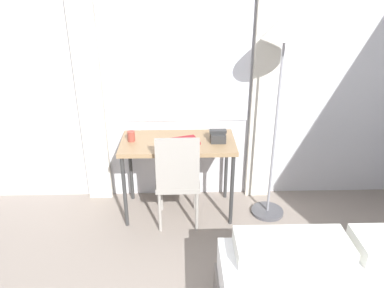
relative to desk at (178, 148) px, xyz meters
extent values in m
cube|color=silver|center=(0.01, 0.36, 0.65)|extent=(5.56, 0.05, 2.70)
cube|color=white|center=(0.00, 0.33, 0.90)|extent=(1.40, 0.01, 1.50)
cube|color=beige|center=(-0.84, 0.28, 0.60)|extent=(0.24, 0.06, 2.60)
cube|color=beige|center=(0.84, 0.28, 0.60)|extent=(0.24, 0.06, 2.60)
cube|color=#937551|center=(0.00, 0.00, 0.05)|extent=(1.07, 0.55, 0.04)
cylinder|color=#333333|center=(-0.49, -0.23, -0.33)|extent=(0.04, 0.04, 0.73)
cylinder|color=#333333|center=(0.49, -0.23, -0.33)|extent=(0.04, 0.04, 0.73)
cylinder|color=#333333|center=(-0.49, 0.23, -0.33)|extent=(0.04, 0.04, 0.73)
cylinder|color=#333333|center=(0.49, 0.23, -0.33)|extent=(0.04, 0.04, 0.73)
cube|color=gray|center=(0.00, -0.16, -0.26)|extent=(0.40, 0.40, 0.05)
cube|color=gray|center=(0.00, -0.34, 0.00)|extent=(0.38, 0.04, 0.48)
cylinder|color=gray|center=(-0.17, -0.33, -0.49)|extent=(0.03, 0.03, 0.41)
cylinder|color=gray|center=(0.17, -0.32, -0.49)|extent=(0.03, 0.03, 0.41)
cylinder|color=gray|center=(-0.18, 0.01, -0.49)|extent=(0.03, 0.03, 0.41)
cylinder|color=gray|center=(0.16, 0.02, -0.49)|extent=(0.03, 0.03, 0.41)
cube|color=silver|center=(0.76, -1.24, -0.15)|extent=(0.75, 0.32, 0.12)
cylinder|color=#4C4C51|center=(0.89, -0.07, -0.68)|extent=(0.32, 0.32, 0.03)
cylinder|color=gray|center=(0.89, -0.07, 0.17)|extent=(0.02, 0.02, 1.68)
cone|color=silver|center=(0.89, -0.07, 1.12)|extent=(0.40, 0.40, 0.21)
cube|color=#2D2D2D|center=(0.37, 0.00, 0.11)|extent=(0.14, 0.18, 0.08)
cube|color=#2D2D2D|center=(0.37, 0.00, 0.17)|extent=(0.16, 0.06, 0.02)
cube|color=maroon|center=(0.05, -0.04, 0.09)|extent=(0.33, 0.27, 0.02)
cube|color=white|center=(0.05, -0.04, 0.09)|extent=(0.31, 0.25, 0.01)
cylinder|color=#993F33|center=(-0.43, 0.01, 0.12)|extent=(0.07, 0.07, 0.10)
camera|label=1|loc=(0.04, -3.19, 1.50)|focal=35.00mm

